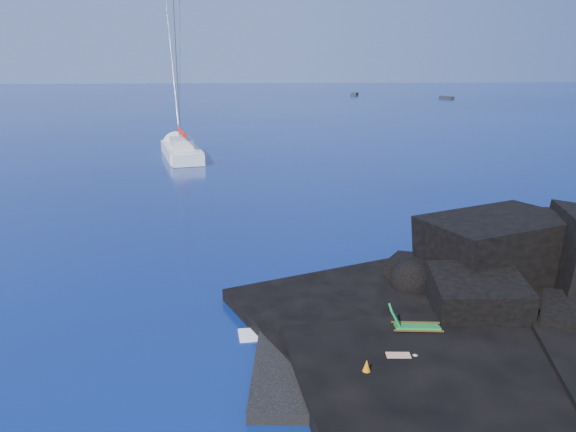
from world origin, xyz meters
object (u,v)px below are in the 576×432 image
marker_cone (366,370)px  distant_boat_a (354,95)px  sailboat (181,157)px  distant_boat_b (447,98)px  sunbather (398,358)px  deck_chair (417,320)px

marker_cone → distant_boat_a: marker_cone is taller
sailboat → distant_boat_a: size_ratio=3.34×
distant_boat_b → sailboat: bearing=-146.8°
sunbather → distant_boat_a: bearing=84.4°
deck_chair → distant_boat_b: size_ratio=0.41×
distant_boat_a → sailboat: bearing=-90.9°
sunbather → distant_boat_a: 130.41m
deck_chair → marker_cone: deck_chair is taller
marker_cone → sunbather: bearing=34.9°
deck_chair → marker_cone: 3.22m
distant_boat_a → distant_boat_b: 23.38m
sunbather → marker_cone: marker_cone is taller
distant_boat_b → deck_chair: bearing=-132.1°
sailboat → deck_chair: (11.31, -37.14, 0.91)m
distant_boat_a → distant_boat_b: bearing=-16.3°
deck_chair → distant_boat_a: deck_chair is taller
deck_chair → distant_boat_a: 128.64m
marker_cone → sailboat: bearing=103.0°
sailboat → distant_boat_a: (33.98, 89.49, 0.00)m
distant_boat_b → sunbather: bearing=-132.3°
deck_chair → distant_boat_b: bearing=76.7°
sunbather → distant_boat_a: (23.72, 128.23, -0.54)m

